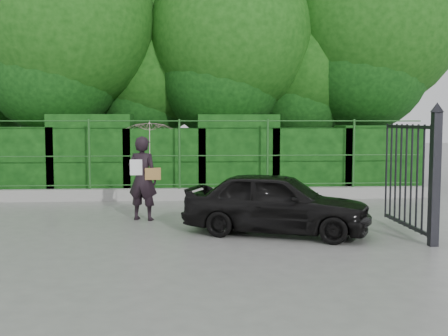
{
  "coord_description": "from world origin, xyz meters",
  "views": [
    {
      "loc": [
        0.5,
        -10.03,
        2.07
      ],
      "look_at": [
        1.32,
        1.3,
        1.1
      ],
      "focal_mm": 45.0,
      "sensor_mm": 36.0,
      "label": 1
    }
  ],
  "objects": [
    {
      "name": "kerb",
      "position": [
        0.0,
        4.5,
        0.15
      ],
      "size": [
        14.0,
        0.25,
        0.3
      ],
      "primitive_type": "cube",
      "color": "#9E9E99",
      "rests_on": "ground"
    },
    {
      "name": "trees",
      "position": [
        1.14,
        7.74,
        4.62
      ],
      "size": [
        17.1,
        6.15,
        8.08
      ],
      "color": "black",
      "rests_on": "ground"
    },
    {
      "name": "fence",
      "position": [
        0.22,
        4.5,
        1.2
      ],
      "size": [
        14.13,
        0.06,
        1.8
      ],
      "color": "#235821",
      "rests_on": "kerb"
    },
    {
      "name": "car",
      "position": [
        2.19,
        -0.02,
        0.57
      ],
      "size": [
        3.63,
        2.48,
        1.15
      ],
      "primitive_type": "imported",
      "rotation": [
        0.0,
        0.0,
        1.2
      ],
      "color": "black",
      "rests_on": "ground"
    },
    {
      "name": "gate",
      "position": [
        4.6,
        -0.72,
        1.19
      ],
      "size": [
        0.22,
        2.33,
        2.36
      ],
      "color": "black",
      "rests_on": "ground"
    },
    {
      "name": "hedge",
      "position": [
        0.01,
        5.5,
        1.0
      ],
      "size": [
        14.2,
        1.2,
        2.23
      ],
      "color": "black",
      "rests_on": "ground"
    },
    {
      "name": "ground",
      "position": [
        0.0,
        0.0,
        0.0
      ],
      "size": [
        80.0,
        80.0,
        0.0
      ],
      "primitive_type": "plane",
      "color": "gray"
    },
    {
      "name": "woman",
      "position": [
        -0.25,
        1.62,
        1.35
      ],
      "size": [
        1.0,
        0.98,
        2.06
      ],
      "color": "black",
      "rests_on": "ground"
    }
  ]
}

